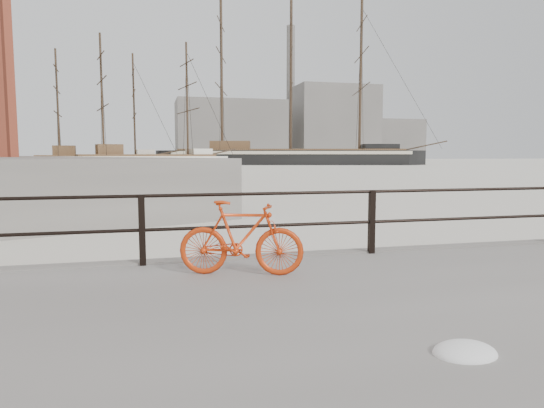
{
  "coord_description": "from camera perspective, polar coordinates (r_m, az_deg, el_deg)",
  "views": [
    {
      "loc": [
        -3.35,
        -7.11,
        1.9
      ],
      "look_at": [
        -1.21,
        1.5,
        1.0
      ],
      "focal_mm": 32.0,
      "sensor_mm": 36.0,
      "label": 1
    }
  ],
  "objects": [
    {
      "name": "ground",
      "position": [
        8.09,
        11.06,
        -7.91
      ],
      "size": [
        400.0,
        400.0,
        0.0
      ],
      "primitive_type": "plane",
      "color": "white",
      "rests_on": "ground"
    },
    {
      "name": "schooner_mid",
      "position": [
        78.75,
        -14.39,
        4.24
      ],
      "size": [
        30.71,
        18.21,
        20.69
      ],
      "primitive_type": null,
      "rotation": [
        0.0,
        0.0,
        0.22
      ],
      "color": "white",
      "rests_on": "ground"
    },
    {
      "name": "smokestack",
      "position": [
        164.75,
        2.2,
        12.81
      ],
      "size": [
        2.8,
        2.8,
        44.0
      ],
      "primitive_type": "cylinder",
      "color": "gray",
      "rests_on": "ground"
    },
    {
      "name": "snow_mounds",
      "position": [
        7.49,
        29.3,
        -5.85
      ],
      "size": [
        23.57,
        4.05,
        0.31
      ],
      "color": "white",
      "rests_on": "promenade"
    },
    {
      "name": "industrial_mid",
      "position": [
        163.23,
        7.13,
        9.31
      ],
      "size": [
        26.0,
        20.0,
        24.0
      ],
      "primitive_type": "cube",
      "color": "gray",
      "rests_on": "ground"
    },
    {
      "name": "barque_black",
      "position": [
        93.98,
        2.21,
        4.64
      ],
      "size": [
        61.08,
        33.1,
        33.04
      ],
      "primitive_type": null,
      "rotation": [
        0.0,
        0.0,
        -0.26
      ],
      "color": "black",
      "rests_on": "ground"
    },
    {
      "name": "industrial_west",
      "position": [
        149.12,
        -4.97,
        8.51
      ],
      "size": [
        32.0,
        18.0,
        18.0
      ],
      "primitive_type": "cube",
      "color": "gray",
      "rests_on": "ground"
    },
    {
      "name": "bicycle",
      "position": [
        6.27,
        -3.65,
        -4.01
      ],
      "size": [
        1.6,
        0.72,
        0.97
      ],
      "primitive_type": "imported",
      "rotation": [
        0.0,
        0.0,
        -0.31
      ],
      "color": "red",
      "rests_on": "promenade"
    },
    {
      "name": "industrial_east",
      "position": [
        176.99,
        13.54,
        7.3
      ],
      "size": [
        20.0,
        16.0,
        14.0
      ],
      "primitive_type": "cube",
      "color": "gray",
      "rests_on": "ground"
    },
    {
      "name": "guardrail",
      "position": [
        7.79,
        11.65,
        -2.07
      ],
      "size": [
        28.0,
        0.1,
        1.0
      ],
      "primitive_type": null,
      "color": "black",
      "rests_on": "promenade"
    },
    {
      "name": "schooner_left",
      "position": [
        83.62,
        -19.69,
        4.17
      ],
      "size": [
        26.17,
        13.46,
        19.16
      ],
      "primitive_type": null,
      "rotation": [
        0.0,
        0.0,
        0.08
      ],
      "color": "silver",
      "rests_on": "ground"
    }
  ]
}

